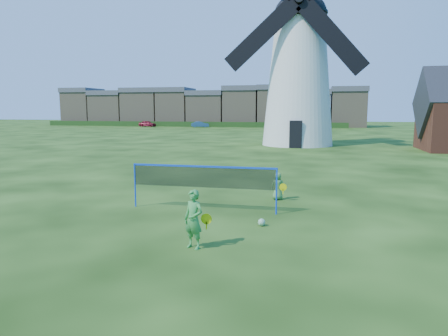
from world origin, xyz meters
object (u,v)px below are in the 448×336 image
car_left (147,124)px  player_boy (278,186)px  player_girl (194,219)px  windmill (299,71)px  badminton_net (203,178)px  play_ball (262,222)px  car_right (200,124)px

car_left → player_boy: bearing=-142.4°
player_girl → car_left: size_ratio=0.42×
windmill → badminton_net: (-1.95, -26.96, -5.91)m
player_girl → play_ball: (1.39, 2.33, -0.63)m
player_girl → car_right: 69.58m
player_boy → play_ball: (-0.14, -3.68, -0.42)m
windmill → player_girl: 31.41m
windmill → car_left: size_ratio=5.52×
player_girl → car_left: player_girl is taller
windmill → play_ball: 29.25m
badminton_net → car_right: 65.72m
player_girl → car_left: bearing=136.6°
player_boy → car_left: car_left is taller
player_girl → play_ball: bearing=81.7°
badminton_net → player_boy: (2.34, 2.22, -0.61)m
play_ball → car_left: 71.81m
player_boy → car_left: 68.57m
player_girl → car_right: player_girl is taller
car_left → play_ball: bearing=-143.9°
player_boy → car_right: car_right is taller
windmill → player_girl: (-1.13, -30.75, -6.31)m
badminton_net → car_right: size_ratio=1.47×
car_left → player_girl: bearing=-145.6°
badminton_net → player_boy: size_ratio=4.80×
windmill → car_left: 48.13m
windmill → player_boy: size_ratio=18.62×
player_girl → player_boy: (1.53, 6.02, -0.21)m
car_right → player_boy: bearing=-176.9°
play_ball → player_boy: bearing=87.9°
player_boy → player_girl: bearing=63.4°
windmill → badminton_net: size_ratio=3.88×
windmill → player_girl: windmill is taller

